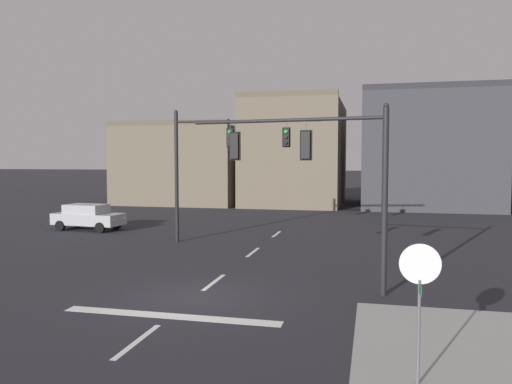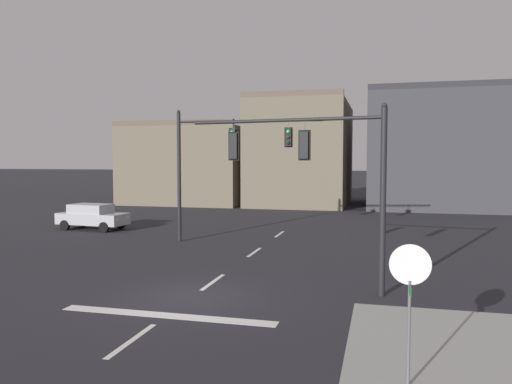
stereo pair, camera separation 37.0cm
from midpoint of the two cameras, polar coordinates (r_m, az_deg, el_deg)
ground_plane at (r=16.44m, az=-7.66°, el=-11.82°), size 400.00×400.00×0.00m
sidewalk_near_corner at (r=11.79m, az=22.86°, el=-18.02°), size 5.00×8.00×0.15m
stop_bar_paint at (r=14.66m, az=-10.51°, el=-13.75°), size 6.40×0.50×0.01m
lane_centreline at (r=18.26m, az=-5.40°, el=-10.22°), size 0.16×26.40×0.01m
signal_mast_near_side at (r=16.79m, az=6.95°, el=3.12°), size 6.82×1.09×6.19m
signal_mast_far_side at (r=26.39m, az=-4.90°, el=4.45°), size 7.73×0.74×7.04m
stop_sign at (r=9.84m, az=17.18°, el=-9.60°), size 0.76×0.64×2.83m
car_lot_nearside at (r=33.11m, az=-18.96°, el=-2.65°), size 4.57×2.22×1.61m
building_row at (r=49.75m, az=17.88°, el=3.91°), size 57.12×13.86×11.25m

